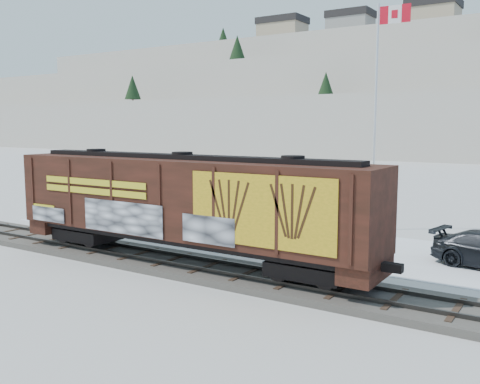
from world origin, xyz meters
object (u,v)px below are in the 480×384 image
Objects in this scene: hopper_railcar at (183,201)px; car_silver at (277,226)px; flagpole at (376,147)px; car_white at (313,232)px.

hopper_railcar reaches higher than car_silver.
flagpole is 2.76× the size of car_white.
car_white is (2.58, -0.88, 0.08)m from car_silver.
flagpole is at bearing -11.08° from car_silver.
car_silver is at bearing -123.42° from flagpole.
car_white is at bearing -99.11° from flagpole.
flagpole reaches higher than car_silver.
car_silver is (-3.60, -5.45, -4.26)m from flagpole.
car_white reaches higher than car_silver.
hopper_railcar is at bearing -107.45° from flagpole.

